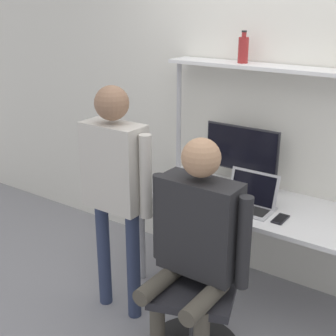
{
  "coord_description": "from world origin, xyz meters",
  "views": [
    {
      "loc": [
        1.05,
        -2.38,
        2.05
      ],
      "look_at": [
        -0.47,
        -0.2,
        1.08
      ],
      "focal_mm": 50.0,
      "sensor_mm": 36.0,
      "label": 1
    }
  ],
  "objects_px": {
    "cell_phone": "(280,219)",
    "person_standing": "(115,176)",
    "monitor": "(241,152)",
    "office_chair": "(196,310)",
    "laptop": "(250,198)",
    "person_seated": "(196,236)",
    "bottle_red": "(243,49)"
  },
  "relations": [
    {
      "from": "cell_phone",
      "to": "person_seated",
      "type": "height_order",
      "value": "person_seated"
    },
    {
      "from": "monitor",
      "to": "office_chair",
      "type": "distance_m",
      "value": 1.17
    },
    {
      "from": "monitor",
      "to": "cell_phone",
      "type": "xyz_separation_m",
      "value": [
        0.46,
        -0.34,
        -0.27
      ]
    },
    {
      "from": "monitor",
      "to": "bottle_red",
      "type": "bearing_deg",
      "value": 161.97
    },
    {
      "from": "laptop",
      "to": "bottle_red",
      "type": "relative_size",
      "value": 1.62
    },
    {
      "from": "office_chair",
      "to": "person_standing",
      "type": "distance_m",
      "value": 0.96
    },
    {
      "from": "monitor",
      "to": "person_seated",
      "type": "distance_m",
      "value": 1.0
    },
    {
      "from": "monitor",
      "to": "laptop",
      "type": "distance_m",
      "value": 0.4
    },
    {
      "from": "laptop",
      "to": "monitor",
      "type": "bearing_deg",
      "value": 127.86
    },
    {
      "from": "monitor",
      "to": "laptop",
      "type": "height_order",
      "value": "monitor"
    },
    {
      "from": "person_seated",
      "to": "person_standing",
      "type": "height_order",
      "value": "person_standing"
    },
    {
      "from": "cell_phone",
      "to": "office_chair",
      "type": "height_order",
      "value": "office_chair"
    },
    {
      "from": "cell_phone",
      "to": "person_standing",
      "type": "height_order",
      "value": "person_standing"
    },
    {
      "from": "person_seated",
      "to": "person_standing",
      "type": "distance_m",
      "value": 0.69
    },
    {
      "from": "office_chair",
      "to": "laptop",
      "type": "bearing_deg",
      "value": 88.39
    },
    {
      "from": "cell_phone",
      "to": "bottle_red",
      "type": "height_order",
      "value": "bottle_red"
    },
    {
      "from": "person_seated",
      "to": "bottle_red",
      "type": "xyz_separation_m",
      "value": [
        -0.24,
        0.97,
        0.91
      ]
    },
    {
      "from": "cell_phone",
      "to": "person_standing",
      "type": "relative_size",
      "value": 0.1
    },
    {
      "from": "cell_phone",
      "to": "office_chair",
      "type": "xyz_separation_m",
      "value": [
        -0.26,
        -0.57,
        -0.45
      ]
    },
    {
      "from": "monitor",
      "to": "person_standing",
      "type": "height_order",
      "value": "person_standing"
    },
    {
      "from": "bottle_red",
      "to": "laptop",
      "type": "bearing_deg",
      "value": -49.13
    },
    {
      "from": "cell_phone",
      "to": "person_seated",
      "type": "relative_size",
      "value": 0.11
    },
    {
      "from": "office_chair",
      "to": "person_seated",
      "type": "distance_m",
      "value": 0.53
    },
    {
      "from": "laptop",
      "to": "cell_phone",
      "type": "relative_size",
      "value": 2.3
    },
    {
      "from": "person_seated",
      "to": "laptop",
      "type": "bearing_deg",
      "value": 89.6
    },
    {
      "from": "monitor",
      "to": "person_seated",
      "type": "height_order",
      "value": "person_seated"
    },
    {
      "from": "office_chair",
      "to": "person_seated",
      "type": "relative_size",
      "value": 0.68
    },
    {
      "from": "laptop",
      "to": "cell_phone",
      "type": "xyz_separation_m",
      "value": [
        0.24,
        -0.07,
        -0.06
      ]
    },
    {
      "from": "cell_phone",
      "to": "office_chair",
      "type": "distance_m",
      "value": 0.77
    },
    {
      "from": "laptop",
      "to": "cell_phone",
      "type": "height_order",
      "value": "laptop"
    },
    {
      "from": "cell_phone",
      "to": "office_chair",
      "type": "bearing_deg",
      "value": -114.64
    },
    {
      "from": "monitor",
      "to": "person_seated",
      "type": "relative_size",
      "value": 0.41
    }
  ]
}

